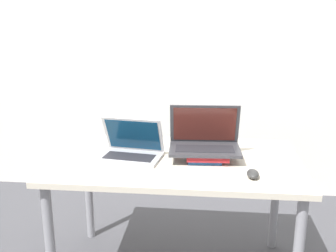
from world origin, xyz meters
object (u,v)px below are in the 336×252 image
Objects in this scene: book_stack at (206,155)px; laptop_on_books at (205,141)px; wireless_keyboard at (205,175)px; mouse at (253,174)px; laptop_left at (131,150)px.

book_stack is 0.07m from laptop_on_books.
wireless_keyboard is (-0.00, -0.23, -0.02)m from book_stack.
laptop_on_books is 3.92× the size of mouse.
laptop_left is 0.92× the size of laptop_on_books.
book_stack is at bearing 134.76° from mouse.
laptop_left is at bearing 161.48° from mouse.
laptop_on_books is 1.30× the size of wireless_keyboard.
laptop_on_books is at bearing 116.95° from book_stack.
book_stack is (0.40, 0.02, -0.02)m from laptop_left.
laptop_on_books is at bearing 133.70° from mouse.
laptop_on_books is (0.39, 0.03, 0.05)m from laptop_left.
mouse is at bearing -46.30° from laptop_on_books.
book_stack is 0.32m from mouse.
wireless_keyboard is (0.01, -0.25, -0.09)m from laptop_on_books.
mouse is at bearing -45.24° from book_stack.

